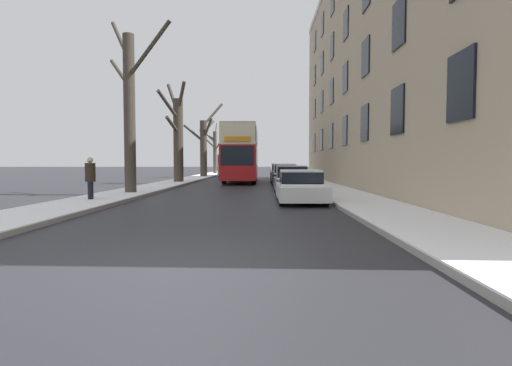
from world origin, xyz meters
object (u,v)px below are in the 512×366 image
bare_tree_left_1 (178,136)px  parked_car_2 (285,176)px  bare_tree_left_2 (204,145)px  parked_car_3 (281,174)px  bare_tree_left_0 (130,108)px  double_decker_bus (241,151)px  oncoming_van (228,165)px  parked_car_0 (301,187)px  pedestrian_left_sidewalk (90,178)px  bare_tree_left_3 (215,150)px  parked_car_1 (291,180)px

bare_tree_left_1 → parked_car_2: bare_tree_left_1 is taller
bare_tree_left_2 → parked_car_2: 18.30m
bare_tree_left_2 → parked_car_3: 13.39m
bare_tree_left_0 → double_decker_bus: bare_tree_left_0 is taller
bare_tree_left_0 → oncoming_van: bare_tree_left_0 is taller
bare_tree_left_1 → oncoming_van: (2.64, 15.39, -2.36)m
oncoming_van → bare_tree_left_2: bearing=-130.1°
parked_car_0 → pedestrian_left_sidewalk: size_ratio=2.18×
bare_tree_left_3 → double_decker_bus: (4.95, -23.14, -0.88)m
bare_tree_left_2 → pedestrian_left_sidewalk: bearing=-91.1°
parked_car_2 → pedestrian_left_sidewalk: (-8.39, -11.45, 0.30)m
parked_car_2 → pedestrian_left_sidewalk: 14.20m
double_decker_bus → parked_car_1: size_ratio=2.39×
parked_car_1 → pedestrian_left_sidewalk: (-8.39, -5.40, 0.34)m
bare_tree_left_1 → oncoming_van: bare_tree_left_1 is taller
bare_tree_left_1 → parked_car_0: bare_tree_left_1 is taller
bare_tree_left_0 → bare_tree_left_2: size_ratio=1.08×
parked_car_0 → parked_car_3: parked_car_3 is taller
bare_tree_left_1 → bare_tree_left_2: 12.53m
oncoming_van → parked_car_2: bearing=-74.1°
parked_car_0 → parked_car_1: bearing=90.0°
bare_tree_left_2 → pedestrian_left_sidewalk: size_ratio=4.49×
bare_tree_left_1 → parked_car_1: (8.10, -9.79, -3.04)m
oncoming_van → parked_car_3: bearing=-67.7°
bare_tree_left_3 → parked_car_1: 35.94m
bare_tree_left_1 → bare_tree_left_3: bare_tree_left_1 is taller
oncoming_van → bare_tree_left_0: bearing=-95.6°
bare_tree_left_3 → oncoming_van: bearing=-74.1°
bare_tree_left_0 → parked_car_0: bare_tree_left_0 is taller
bare_tree_left_2 → parked_car_3: bearing=-53.0°
bare_tree_left_0 → parked_car_1: size_ratio=2.06×
parked_car_0 → bare_tree_left_0: bearing=155.6°
bare_tree_left_2 → oncoming_van: (2.41, 2.86, -2.23)m
pedestrian_left_sidewalk → parked_car_2: bearing=129.5°
parked_car_0 → parked_car_2: size_ratio=0.95×
parked_car_3 → bare_tree_left_2: bearing=127.0°
double_decker_bus → parked_car_1: 12.33m
bare_tree_left_3 → pedestrian_left_sidewalk: bare_tree_left_3 is taller
bare_tree_left_0 → oncoming_van: bearing=84.4°
double_decker_bus → parked_car_2: double_decker_bus is taller
double_decker_bus → parked_car_3: size_ratio=2.38×
bare_tree_left_3 → pedestrian_left_sidewalk: size_ratio=4.03×
double_decker_bus → parked_car_1: double_decker_bus is taller
bare_tree_left_2 → parked_car_3: bare_tree_left_2 is taller
parked_car_2 → double_decker_bus: bearing=119.9°
bare_tree_left_2 → double_decker_bus: bearing=-66.5°
bare_tree_left_2 → bare_tree_left_3: bearing=91.6°
parked_car_0 → parked_car_1: parked_car_1 is taller
parked_car_0 → pedestrian_left_sidewalk: 8.41m
parked_car_1 → oncoming_van: 25.77m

